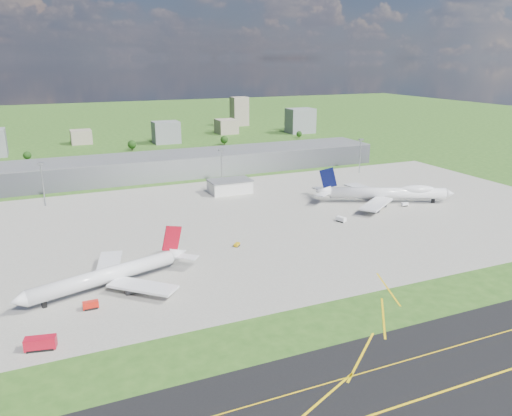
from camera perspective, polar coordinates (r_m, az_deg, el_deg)
name	(u,v)px	position (r m, az deg, el deg)	size (l,w,h in m)	color
ground	(193,178)	(365.15, -7.25, 3.45)	(1400.00, 1400.00, 0.00)	#2B5219
taxiway	(472,382)	(152.56, 23.45, -17.80)	(1400.00, 60.00, 0.06)	black
apron	(269,219)	(268.95, 1.51, -1.25)	(360.00, 190.00, 0.08)	gray
terminal	(187,164)	(377.65, -7.94, 5.03)	(300.00, 42.00, 15.00)	slate
ops_building	(230,187)	(321.08, -3.01, 2.46)	(26.00, 16.00, 8.00)	silver
mast_west	(42,176)	(313.53, -23.28, 3.33)	(3.50, 2.00, 25.90)	gray
mast_center	(222,161)	(331.79, -3.96, 5.33)	(3.50, 2.00, 25.90)	gray
mast_east	(361,150)	(382.20, 11.86, 6.53)	(3.50, 2.00, 25.90)	gray
airliner_red_twin	(111,275)	(196.68, -16.24, -7.34)	(67.64, 51.55, 19.00)	silver
airliner_blue_quad	(387,193)	(307.54, 14.80, 1.65)	(77.46, 58.71, 21.54)	silver
fire_truck	(40,344)	(165.96, -23.41, -14.04)	(9.43, 5.09, 3.93)	#AE0C1F
crash_tender	(91,305)	(184.12, -18.37, -10.51)	(5.32, 2.46, 2.82)	red
tug_yellow	(237,245)	(229.86, -2.19, -4.23)	(3.55, 3.53, 1.63)	gold
van_white_near	(341,219)	(267.38, 9.70, -1.30)	(4.02, 5.91, 2.74)	white
van_white_far	(405,205)	(304.07, 16.63, 0.38)	(4.11, 2.12, 2.14)	white
bldg_cw	(81,137)	(538.44, -19.35, 7.68)	(20.00, 18.00, 14.00)	gray
bldg_c	(166,132)	(520.48, -10.24, 8.51)	(26.00, 20.00, 22.00)	slate
bldg_ce	(226,126)	(581.76, -3.41, 9.29)	(22.00, 24.00, 16.00)	gray
bldg_e	(300,121)	(586.64, 5.09, 9.91)	(30.00, 22.00, 28.00)	slate
bldg_tall_e	(239,111)	(650.48, -1.92, 10.98)	(20.00, 18.00, 36.00)	gray
tree_w	(27,155)	(463.43, -24.70, 5.49)	(6.75, 6.75, 8.25)	#382314
tree_c	(132,144)	(484.34, -13.99, 7.07)	(8.10, 8.10, 9.90)	#382314
tree_e	(224,140)	(502.18, -3.65, 7.82)	(7.65, 7.65, 9.35)	#382314
tree_far_e	(299,134)	(547.92, 4.96, 8.43)	(6.30, 6.30, 7.70)	#382314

